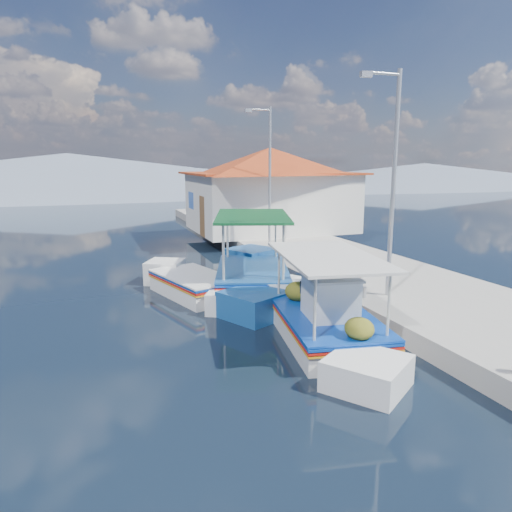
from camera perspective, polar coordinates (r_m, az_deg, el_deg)
name	(u,v)px	position (r m, az deg, el deg)	size (l,w,h in m)	color
ground	(258,363)	(10.16, 0.26, -12.84)	(160.00, 160.00, 0.00)	black
quay	(352,270)	(17.72, 11.53, -1.61)	(5.00, 44.00, 0.50)	#9D9A93
bollards	(310,267)	(16.00, 6.55, -1.39)	(0.20, 17.20, 0.30)	#A5A8AD
main_caique	(324,321)	(11.39, 8.23, -7.84)	(2.79, 6.84, 2.29)	white
caique_green_canopy	(251,278)	(15.39, -0.64, -2.73)	(3.72, 7.04, 2.78)	navy
caique_blue_hull	(195,287)	(15.05, -7.46, -3.71)	(2.72, 5.44, 1.01)	white
harbor_building	(270,188)	(25.53, 1.69, 8.26)	(10.49, 10.49, 4.40)	silver
lamp_post_near	(391,174)	(13.19, 16.06, 9.58)	(1.21, 0.14, 6.00)	#A5A8AD
lamp_post_far	(268,169)	(21.15, 1.45, 10.53)	(1.21, 0.14, 6.00)	#A5A8AD
mountain_ridge	(160,178)	(65.46, -11.55, 9.31)	(171.40, 96.00, 5.50)	slate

